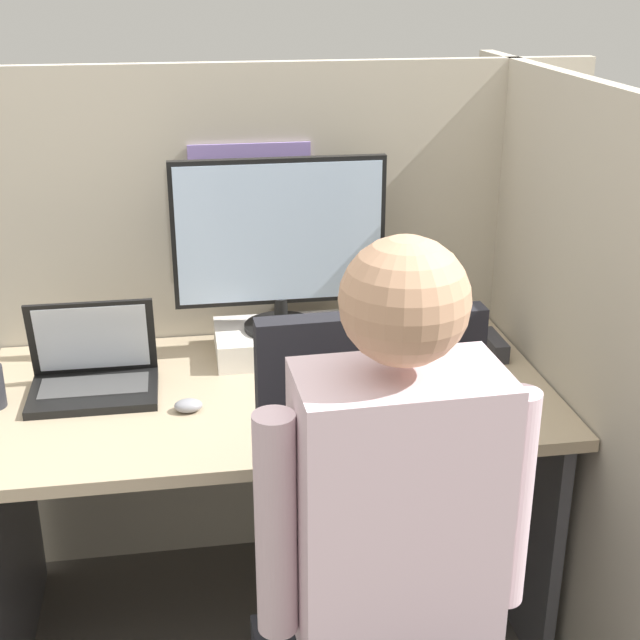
{
  "coord_description": "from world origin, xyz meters",
  "views": [
    {
      "loc": [
        -0.19,
        -1.6,
        1.69
      ],
      "look_at": [
        0.1,
        0.18,
        0.97
      ],
      "focal_mm": 50.0,
      "sensor_mm": 36.0,
      "label": 1
    }
  ],
  "objects_px": {
    "laptop": "(94,375)",
    "stapler": "(493,345)",
    "paper_box": "(281,341)",
    "coffee_mug": "(420,335)",
    "carrot_toy": "(302,414)",
    "monitor": "(280,241)",
    "office_chair": "(380,606)",
    "person": "(403,571)"
  },
  "relations": [
    {
      "from": "laptop",
      "to": "carrot_toy",
      "type": "bearing_deg",
      "value": -25.71
    },
    {
      "from": "paper_box",
      "to": "office_chair",
      "type": "distance_m",
      "value": 0.86
    },
    {
      "from": "office_chair",
      "to": "person",
      "type": "xyz_separation_m",
      "value": [
        -0.01,
        -0.17,
        0.21
      ]
    },
    {
      "from": "paper_box",
      "to": "person",
      "type": "distance_m",
      "value": 1.01
    },
    {
      "from": "stapler",
      "to": "coffee_mug",
      "type": "relative_size",
      "value": 1.62
    },
    {
      "from": "laptop",
      "to": "coffee_mug",
      "type": "distance_m",
      "value": 0.86
    },
    {
      "from": "monitor",
      "to": "office_chair",
      "type": "height_order",
      "value": "monitor"
    },
    {
      "from": "carrot_toy",
      "to": "coffee_mug",
      "type": "bearing_deg",
      "value": 43.06
    },
    {
      "from": "coffee_mug",
      "to": "paper_box",
      "type": "bearing_deg",
      "value": 173.82
    },
    {
      "from": "stapler",
      "to": "carrot_toy",
      "type": "relative_size",
      "value": 1.02
    },
    {
      "from": "stapler",
      "to": "coffee_mug",
      "type": "height_order",
      "value": "coffee_mug"
    },
    {
      "from": "paper_box",
      "to": "carrot_toy",
      "type": "bearing_deg",
      "value": -90.05
    },
    {
      "from": "office_chair",
      "to": "coffee_mug",
      "type": "distance_m",
      "value": 0.87
    },
    {
      "from": "monitor",
      "to": "coffee_mug",
      "type": "distance_m",
      "value": 0.46
    },
    {
      "from": "laptop",
      "to": "stapler",
      "type": "relative_size",
      "value": 2.09
    },
    {
      "from": "paper_box",
      "to": "office_chair",
      "type": "bearing_deg",
      "value": -84.09
    },
    {
      "from": "office_chair",
      "to": "laptop",
      "type": "bearing_deg",
      "value": 129.8
    },
    {
      "from": "carrot_toy",
      "to": "person",
      "type": "relative_size",
      "value": 0.11
    },
    {
      "from": "carrot_toy",
      "to": "coffee_mug",
      "type": "relative_size",
      "value": 1.59
    },
    {
      "from": "laptop",
      "to": "stapler",
      "type": "height_order",
      "value": "laptop"
    },
    {
      "from": "office_chair",
      "to": "person",
      "type": "bearing_deg",
      "value": -91.97
    },
    {
      "from": "stapler",
      "to": "coffee_mug",
      "type": "distance_m",
      "value": 0.2
    },
    {
      "from": "paper_box",
      "to": "laptop",
      "type": "xyz_separation_m",
      "value": [
        -0.48,
        -0.16,
        0.01
      ]
    },
    {
      "from": "coffee_mug",
      "to": "person",
      "type": "bearing_deg",
      "value": -106.65
    },
    {
      "from": "paper_box",
      "to": "stapler",
      "type": "bearing_deg",
      "value": -9.24
    },
    {
      "from": "stapler",
      "to": "person",
      "type": "distance_m",
      "value": 1.04
    },
    {
      "from": "carrot_toy",
      "to": "laptop",
      "type": "bearing_deg",
      "value": 154.29
    },
    {
      "from": "monitor",
      "to": "person",
      "type": "relative_size",
      "value": 0.42
    },
    {
      "from": "stapler",
      "to": "coffee_mug",
      "type": "xyz_separation_m",
      "value": [
        -0.19,
        0.05,
        0.02
      ]
    },
    {
      "from": "stapler",
      "to": "office_chair",
      "type": "xyz_separation_m",
      "value": [
        -0.47,
        -0.74,
        -0.19
      ]
    },
    {
      "from": "coffee_mug",
      "to": "carrot_toy",
      "type": "bearing_deg",
      "value": -136.94
    },
    {
      "from": "coffee_mug",
      "to": "stapler",
      "type": "bearing_deg",
      "value": -15.03
    },
    {
      "from": "monitor",
      "to": "stapler",
      "type": "relative_size",
      "value": 3.76
    },
    {
      "from": "carrot_toy",
      "to": "office_chair",
      "type": "xyz_separation_m",
      "value": [
        0.09,
        -0.45,
        -0.19
      ]
    },
    {
      "from": "carrot_toy",
      "to": "monitor",
      "type": "bearing_deg",
      "value": 89.95
    },
    {
      "from": "stapler",
      "to": "office_chair",
      "type": "bearing_deg",
      "value": -122.51
    },
    {
      "from": "laptop",
      "to": "person",
      "type": "bearing_deg",
      "value": -56.75
    },
    {
      "from": "stapler",
      "to": "laptop",
      "type": "bearing_deg",
      "value": -176.44
    },
    {
      "from": "laptop",
      "to": "person",
      "type": "distance_m",
      "value": 1.02
    },
    {
      "from": "laptop",
      "to": "stapler",
      "type": "bearing_deg",
      "value": 3.56
    },
    {
      "from": "paper_box",
      "to": "stapler",
      "type": "xyz_separation_m",
      "value": [
        0.56,
        -0.09,
        -0.01
      ]
    },
    {
      "from": "paper_box",
      "to": "monitor",
      "type": "relative_size",
      "value": 0.64
    }
  ]
}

